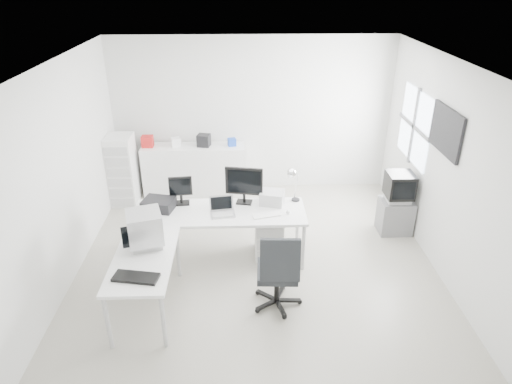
{
  "coord_description": "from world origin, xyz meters",
  "views": [
    {
      "loc": [
        -0.18,
        -5.47,
        3.82
      ],
      "look_at": [
        0.0,
        0.2,
        1.0
      ],
      "focal_mm": 32.0,
      "sensor_mm": 36.0,
      "label": 1
    }
  ],
  "objects_px": {
    "laser_printer": "(272,197)",
    "crt_tv": "(399,188)",
    "inkjet_printer": "(159,204)",
    "office_chair": "(277,268)",
    "tv_cabinet": "(395,216)",
    "sideboard": "(194,170)",
    "drawer_pedestal": "(269,236)",
    "crt_monitor": "(145,228)",
    "filing_cabinet": "(123,170)",
    "lcd_monitor_large": "(244,185)",
    "side_desk": "(146,283)",
    "lcd_monitor_small": "(181,191)",
    "main_desk": "(220,234)",
    "laptop": "(222,207)"
  },
  "relations": [
    {
      "from": "side_desk",
      "to": "lcd_monitor_small",
      "type": "xyz_separation_m",
      "value": [
        0.3,
        1.35,
        0.58
      ]
    },
    {
      "from": "drawer_pedestal",
      "to": "office_chair",
      "type": "bearing_deg",
      "value": -88.2
    },
    {
      "from": "tv_cabinet",
      "to": "filing_cabinet",
      "type": "xyz_separation_m",
      "value": [
        -4.5,
        1.15,
        0.35
      ]
    },
    {
      "from": "inkjet_printer",
      "to": "filing_cabinet",
      "type": "height_order",
      "value": "filing_cabinet"
    },
    {
      "from": "inkjet_printer",
      "to": "office_chair",
      "type": "xyz_separation_m",
      "value": [
        1.59,
        -1.17,
        -0.28
      ]
    },
    {
      "from": "main_desk",
      "to": "laser_printer",
      "type": "relative_size",
      "value": 7.35
    },
    {
      "from": "lcd_monitor_small",
      "to": "laser_printer",
      "type": "height_order",
      "value": "lcd_monitor_small"
    },
    {
      "from": "inkjet_printer",
      "to": "sideboard",
      "type": "height_order",
      "value": "sideboard"
    },
    {
      "from": "laptop",
      "to": "laser_printer",
      "type": "height_order",
      "value": "laptop"
    },
    {
      "from": "inkjet_printer",
      "to": "lcd_monitor_large",
      "type": "relative_size",
      "value": 0.75
    },
    {
      "from": "main_desk",
      "to": "lcd_monitor_small",
      "type": "relative_size",
      "value": 5.85
    },
    {
      "from": "sideboard",
      "to": "tv_cabinet",
      "type": "bearing_deg",
      "value": -24.47
    },
    {
      "from": "side_desk",
      "to": "laptop",
      "type": "distance_m",
      "value": 1.43
    },
    {
      "from": "drawer_pedestal",
      "to": "crt_monitor",
      "type": "relative_size",
      "value": 1.2
    },
    {
      "from": "laser_printer",
      "to": "crt_tv",
      "type": "relative_size",
      "value": 0.65
    },
    {
      "from": "inkjet_printer",
      "to": "tv_cabinet",
      "type": "height_order",
      "value": "inkjet_printer"
    },
    {
      "from": "drawer_pedestal",
      "to": "crt_tv",
      "type": "height_order",
      "value": "crt_tv"
    },
    {
      "from": "laptop",
      "to": "tv_cabinet",
      "type": "distance_m",
      "value": 2.85
    },
    {
      "from": "laser_printer",
      "to": "laptop",
      "type": "bearing_deg",
      "value": -141.69
    },
    {
      "from": "crt_tv",
      "to": "crt_monitor",
      "type": "bearing_deg",
      "value": -157.54
    },
    {
      "from": "crt_tv",
      "to": "laser_printer",
      "type": "bearing_deg",
      "value": -168.28
    },
    {
      "from": "sideboard",
      "to": "crt_tv",
      "type": "bearing_deg",
      "value": -24.47
    },
    {
      "from": "tv_cabinet",
      "to": "sideboard",
      "type": "height_order",
      "value": "sideboard"
    },
    {
      "from": "drawer_pedestal",
      "to": "lcd_monitor_large",
      "type": "distance_m",
      "value": 0.83
    },
    {
      "from": "main_desk",
      "to": "sideboard",
      "type": "xyz_separation_m",
      "value": [
        -0.55,
        2.13,
        0.09
      ]
    },
    {
      "from": "laser_printer",
      "to": "crt_monitor",
      "type": "distance_m",
      "value": 1.93
    },
    {
      "from": "crt_monitor",
      "to": "crt_tv",
      "type": "relative_size",
      "value": 1.0
    },
    {
      "from": "filing_cabinet",
      "to": "drawer_pedestal",
      "type": "bearing_deg",
      "value": -35.14
    },
    {
      "from": "inkjet_printer",
      "to": "filing_cabinet",
      "type": "xyz_separation_m",
      "value": [
        -0.92,
        1.69,
        -0.2
      ]
    },
    {
      "from": "crt_monitor",
      "to": "office_chair",
      "type": "bearing_deg",
      "value": -24.36
    },
    {
      "from": "office_chair",
      "to": "sideboard",
      "type": "height_order",
      "value": "office_chair"
    },
    {
      "from": "lcd_monitor_small",
      "to": "drawer_pedestal",
      "type": "bearing_deg",
      "value": -14.75
    },
    {
      "from": "side_desk",
      "to": "inkjet_printer",
      "type": "xyz_separation_m",
      "value": [
        0.0,
        1.2,
        0.45
      ]
    },
    {
      "from": "crt_tv",
      "to": "filing_cabinet",
      "type": "height_order",
      "value": "filing_cabinet"
    },
    {
      "from": "main_desk",
      "to": "laptop",
      "type": "xyz_separation_m",
      "value": [
        0.05,
        -0.1,
        0.5
      ]
    },
    {
      "from": "crt_tv",
      "to": "inkjet_printer",
      "type": "bearing_deg",
      "value": -171.56
    },
    {
      "from": "tv_cabinet",
      "to": "laser_printer",
      "type": "bearing_deg",
      "value": -168.28
    },
    {
      "from": "lcd_monitor_large",
      "to": "filing_cabinet",
      "type": "height_order",
      "value": "lcd_monitor_large"
    },
    {
      "from": "lcd_monitor_small",
      "to": "filing_cabinet",
      "type": "bearing_deg",
      "value": 122.7
    },
    {
      "from": "lcd_monitor_large",
      "to": "office_chair",
      "type": "distance_m",
      "value": 1.46
    },
    {
      "from": "lcd_monitor_small",
      "to": "office_chair",
      "type": "xyz_separation_m",
      "value": [
        1.29,
        -1.32,
        -0.41
      ]
    },
    {
      "from": "laptop",
      "to": "inkjet_printer",
      "type": "bearing_deg",
      "value": 158.58
    },
    {
      "from": "lcd_monitor_large",
      "to": "sideboard",
      "type": "distance_m",
      "value": 2.16
    },
    {
      "from": "side_desk",
      "to": "drawer_pedestal",
      "type": "height_order",
      "value": "side_desk"
    },
    {
      "from": "side_desk",
      "to": "crt_monitor",
      "type": "bearing_deg",
      "value": 90.0
    },
    {
      "from": "laser_printer",
      "to": "sideboard",
      "type": "height_order",
      "value": "laser_printer"
    },
    {
      "from": "lcd_monitor_large",
      "to": "crt_tv",
      "type": "distance_m",
      "value": 2.43
    },
    {
      "from": "main_desk",
      "to": "crt_tv",
      "type": "height_order",
      "value": "crt_tv"
    },
    {
      "from": "laptop",
      "to": "crt_monitor",
      "type": "distance_m",
      "value": 1.18
    },
    {
      "from": "tv_cabinet",
      "to": "lcd_monitor_large",
      "type": "bearing_deg",
      "value": -170.91
    }
  ]
}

